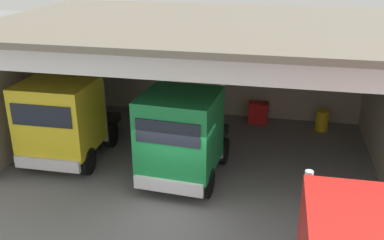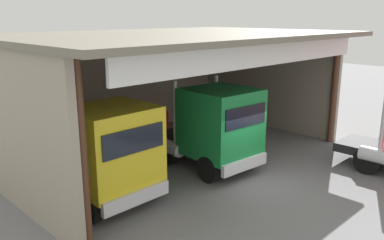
% 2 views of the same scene
% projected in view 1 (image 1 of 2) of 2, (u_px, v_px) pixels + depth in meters
% --- Properties ---
extents(ground_plane, '(80.00, 80.00, 0.00)m').
position_uv_depth(ground_plane, '(172.00, 206.00, 14.05)').
color(ground_plane, slate).
rests_on(ground_plane, ground).
extents(workshop_shed, '(14.55, 9.92, 5.37)m').
position_uv_depth(workshop_shed, '(203.00, 57.00, 17.21)').
color(workshop_shed, '#9E937F').
rests_on(workshop_shed, ground).
extents(truck_yellow_left_bay, '(2.79, 4.97, 3.31)m').
position_uv_depth(truck_yellow_left_bay, '(64.00, 120.00, 16.32)').
color(truck_yellow_left_bay, yellow).
rests_on(truck_yellow_left_bay, ground).
extents(truck_green_yard_outside, '(2.71, 5.37, 3.61)m').
position_uv_depth(truck_green_yard_outside, '(182.00, 135.00, 14.95)').
color(truck_green_yard_outside, '#197F3D').
rests_on(truck_green_yard_outside, ground).
extents(oil_drum, '(0.58, 0.58, 0.94)m').
position_uv_depth(oil_drum, '(322.00, 120.00, 19.65)').
color(oil_drum, gold).
rests_on(oil_drum, ground).
extents(tool_cart, '(0.90, 0.60, 1.00)m').
position_uv_depth(tool_cart, '(258.00, 113.00, 20.50)').
color(tool_cart, red).
rests_on(tool_cart, ground).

